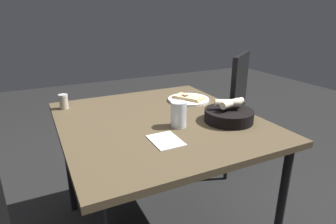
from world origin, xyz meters
The scene contains 7 objects.
dining_table centered at (0.00, 0.00, 0.68)m, with size 1.06×0.97×0.74m.
pizza_plate centered at (-0.21, 0.29, 0.75)m, with size 0.25×0.25×0.04m.
bread_basket centered at (0.18, 0.30, 0.78)m, with size 0.24×0.24×0.11m.
beer_glass centered at (0.13, 0.04, 0.80)m, with size 0.08×0.08×0.12m.
pepper_shaker centered at (-0.38, -0.41, 0.78)m, with size 0.05×0.05×0.08m.
napkin centered at (0.25, -0.08, 0.75)m, with size 0.16×0.12×0.00m.
chair_near centered at (-0.51, 0.81, 0.54)m, with size 0.62×0.62×0.97m.
Camera 1 is at (1.23, -0.55, 1.27)m, focal length 30.18 mm.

